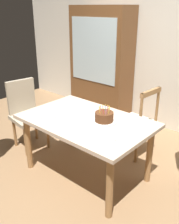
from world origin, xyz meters
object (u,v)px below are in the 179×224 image
dining_table (86,127)px  chair_spindle_back (137,123)px  chair_upholstered (26,110)px  china_cabinet (101,63)px  birthday_cake (104,117)px  plate_far_side (94,112)px  plate_near_guest (105,138)px  plate_near_celebrant (48,115)px

dining_table → chair_spindle_back: 0.82m
chair_upholstered → china_cabinet: (0.05, 1.58, 0.42)m
china_cabinet → chair_spindle_back: bearing=-31.9°
birthday_cake → chair_upholstered: chair_upholstered is taller
plate_far_side → china_cabinet: bearing=126.1°
chair_spindle_back → china_cabinet: size_ratio=0.50×
birthday_cake → chair_upholstered: 1.33m
plate_near_guest → chair_spindle_back: bearing=103.8°
plate_near_celebrant → plate_near_guest: same height
plate_far_side → chair_spindle_back: (0.26, 0.57, -0.27)m
chair_upholstered → plate_near_celebrant: bearing=-14.4°
plate_near_guest → china_cabinet: bearing=130.0°
birthday_cake → plate_near_guest: size_ratio=1.27×
plate_far_side → china_cabinet: (-0.98, 1.35, 0.23)m
dining_table → chair_upholstered: size_ratio=1.52×
plate_near_guest → china_cabinet: (-1.49, 1.77, 0.23)m
chair_upholstered → china_cabinet: 1.64m
plate_near_guest → plate_near_celebrant: bearing=180.0°
dining_table → birthday_cake: (0.19, 0.08, 0.14)m
plate_near_celebrant → plate_near_guest: (0.83, 0.00, 0.00)m
plate_near_celebrant → plate_far_side: same height
plate_near_guest → chair_upholstered: (-1.54, 0.18, -0.19)m
plate_near_celebrant → chair_upholstered: chair_upholstered is taller
plate_far_side → plate_near_guest: size_ratio=1.00×
plate_near_guest → china_cabinet: size_ratio=0.12×
birthday_cake → plate_near_celebrant: (-0.59, -0.29, -0.05)m
birthday_cake → dining_table: bearing=-158.4°
plate_near_celebrant → chair_spindle_back: bearing=59.6°
plate_near_celebrant → chair_spindle_back: 1.18m
dining_table → china_cabinet: (-1.05, 1.56, 0.32)m
birthday_cake → chair_upholstered: (-1.30, -0.10, -0.24)m
plate_far_side → dining_table: bearing=-71.1°
birthday_cake → plate_near_celebrant: bearing=-154.1°
birthday_cake → plate_near_guest: (0.24, -0.29, -0.05)m
dining_table → plate_near_guest: bearing=-25.9°
birthday_cake → plate_far_side: birthday_cake is taller
chair_spindle_back → china_cabinet: bearing=148.1°
chair_spindle_back → chair_upholstered: (-1.30, -0.81, 0.07)m
plate_far_side → chair_upholstered: 1.08m
plate_near_guest → china_cabinet: china_cabinet is taller
birthday_cake → plate_near_guest: 0.38m
plate_near_guest → plate_far_side: bearing=140.2°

